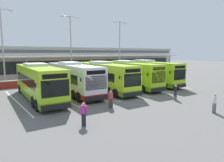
% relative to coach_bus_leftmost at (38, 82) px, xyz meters
% --- Properties ---
extents(ground_plane, '(200.00, 200.00, 0.00)m').
position_rel_coach_bus_leftmost_xyz_m(ground_plane, '(8.29, -5.69, -1.79)').
color(ground_plane, '#605E5B').
extents(terminal_building, '(70.00, 13.00, 6.00)m').
position_rel_coach_bus_leftmost_xyz_m(terminal_building, '(8.29, 21.22, 1.23)').
color(terminal_building, beige).
rests_on(terminal_building, ground).
extents(red_barrier_wall, '(60.00, 0.40, 1.10)m').
position_rel_coach_bus_leftmost_xyz_m(red_barrier_wall, '(8.29, 8.81, -1.23)').
color(red_barrier_wall, maroon).
rests_on(red_barrier_wall, ground).
extents(coach_bus_leftmost, '(3.50, 12.28, 3.78)m').
position_rel_coach_bus_leftmost_xyz_m(coach_bus_leftmost, '(0.00, 0.00, 0.00)').
color(coach_bus_leftmost, '#9ED11E').
rests_on(coach_bus_leftmost, ground).
extents(coach_bus_left_centre, '(3.50, 12.28, 3.78)m').
position_rel_coach_bus_leftmost_xyz_m(coach_bus_left_centre, '(4.30, 0.72, 0.00)').
color(coach_bus_left_centre, silver).
rests_on(coach_bus_left_centre, ground).
extents(coach_bus_centre, '(3.50, 12.28, 3.78)m').
position_rel_coach_bus_leftmost_xyz_m(coach_bus_centre, '(8.36, -0.00, 0.00)').
color(coach_bus_centre, '#9ED11E').
rests_on(coach_bus_centre, ground).
extents(coach_bus_right_centre, '(3.50, 12.28, 3.78)m').
position_rel_coach_bus_leftmost_xyz_m(coach_bus_right_centre, '(12.68, 0.18, 0.00)').
color(coach_bus_right_centre, '#9ED11E').
rests_on(coach_bus_right_centre, ground).
extents(coach_bus_rightmost, '(3.50, 12.28, 3.78)m').
position_rel_coach_bus_leftmost_xyz_m(coach_bus_rightmost, '(16.86, 0.25, 0.00)').
color(coach_bus_rightmost, '#9ED11E').
rests_on(coach_bus_rightmost, ground).
extents(bay_stripe_far_west, '(0.14, 13.00, 0.01)m').
position_rel_coach_bus_leftmost_xyz_m(bay_stripe_far_west, '(-2.21, 0.31, -1.78)').
color(bay_stripe_far_west, silver).
rests_on(bay_stripe_far_west, ground).
extents(bay_stripe_west, '(0.14, 13.00, 0.01)m').
position_rel_coach_bus_leftmost_xyz_m(bay_stripe_west, '(1.99, 0.31, -1.78)').
color(bay_stripe_west, silver).
rests_on(bay_stripe_west, ground).
extents(bay_stripe_mid_west, '(0.14, 13.00, 0.01)m').
position_rel_coach_bus_leftmost_xyz_m(bay_stripe_mid_west, '(6.19, 0.31, -1.78)').
color(bay_stripe_mid_west, silver).
rests_on(bay_stripe_mid_west, ground).
extents(bay_stripe_centre, '(0.14, 13.00, 0.01)m').
position_rel_coach_bus_leftmost_xyz_m(bay_stripe_centre, '(10.39, 0.31, -1.78)').
color(bay_stripe_centre, silver).
rests_on(bay_stripe_centre, ground).
extents(bay_stripe_mid_east, '(0.14, 13.00, 0.01)m').
position_rel_coach_bus_leftmost_xyz_m(bay_stripe_mid_east, '(14.59, 0.31, -1.78)').
color(bay_stripe_mid_east, silver).
rests_on(bay_stripe_mid_east, ground).
extents(bay_stripe_east, '(0.14, 13.00, 0.01)m').
position_rel_coach_bus_leftmost_xyz_m(bay_stripe_east, '(18.79, 0.31, -1.78)').
color(bay_stripe_east, silver).
rests_on(bay_stripe_east, ground).
extents(pedestrian_with_handbag, '(0.64, 0.46, 1.62)m').
position_rel_coach_bus_leftmost_xyz_m(pedestrian_with_handbag, '(11.34, -8.94, -0.93)').
color(pedestrian_with_handbag, slate).
rests_on(pedestrian_with_handbag, ground).
extents(pedestrian_in_dark_coat, '(0.43, 0.46, 1.62)m').
position_rel_coach_bus_leftmost_xyz_m(pedestrian_in_dark_coat, '(0.08, -9.86, -0.91)').
color(pedestrian_in_dark_coat, black).
rests_on(pedestrian_in_dark_coat, ground).
extents(pedestrian_child, '(0.54, 0.29, 1.62)m').
position_rel_coach_bus_leftmost_xyz_m(pedestrian_child, '(4.07, -7.45, -0.91)').
color(pedestrian_child, '#4C4238').
rests_on(pedestrian_child, ground).
extents(pedestrian_near_bin, '(0.50, 0.37, 1.62)m').
position_rel_coach_bus_leftmost_xyz_m(pedestrian_near_bin, '(10.13, -13.61, -0.91)').
color(pedestrian_near_bin, slate).
rests_on(pedestrian_near_bin, ground).
extents(lamp_post_west, '(3.24, 0.28, 11.00)m').
position_rel_coach_bus_leftmost_xyz_m(lamp_post_west, '(-1.68, 10.37, 4.50)').
color(lamp_post_west, '#9E9EA3').
rests_on(lamp_post_west, ground).
extents(lamp_post_centre, '(3.24, 0.28, 11.00)m').
position_rel_coach_bus_leftmost_xyz_m(lamp_post_centre, '(8.65, 10.42, 4.50)').
color(lamp_post_centre, '#9E9EA3').
rests_on(lamp_post_centre, ground).
extents(lamp_post_east, '(3.24, 0.28, 11.00)m').
position_rel_coach_bus_leftmost_xyz_m(lamp_post_east, '(19.20, 10.39, 4.50)').
color(lamp_post_east, '#9E9EA3').
rests_on(lamp_post_east, ground).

